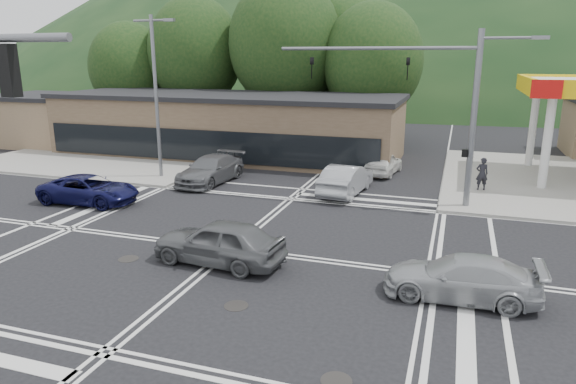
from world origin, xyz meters
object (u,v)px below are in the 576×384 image
(car_grey_center, at_px, (219,242))
(car_blue_west, at_px, (89,189))
(car_queue_a, at_px, (346,179))
(car_queue_b, at_px, (384,163))
(car_silver_east, at_px, (461,278))
(pedestrian, at_px, (482,174))
(car_northbound, at_px, (210,170))

(car_grey_center, bearing_deg, car_blue_west, -112.71)
(car_queue_a, distance_m, car_queue_b, 5.29)
(car_blue_west, bearing_deg, car_grey_center, -119.65)
(car_queue_a, bearing_deg, car_grey_center, 84.07)
(car_silver_east, bearing_deg, pedestrian, 175.32)
(car_northbound, bearing_deg, car_blue_west, -118.74)
(car_silver_east, distance_m, car_queue_a, 11.92)
(car_queue_a, relative_size, car_queue_b, 1.19)
(car_silver_east, height_order, pedestrian, pedestrian)
(car_queue_a, height_order, car_queue_b, car_queue_a)
(car_blue_west, bearing_deg, car_queue_b, -51.65)
(car_silver_east, bearing_deg, car_queue_b, -164.59)
(car_blue_west, relative_size, car_queue_a, 1.03)
(car_queue_a, xyz_separation_m, car_northbound, (-7.67, 0.00, -0.02))
(car_grey_center, relative_size, car_queue_b, 1.16)
(car_blue_west, xyz_separation_m, car_queue_b, (12.52, 10.70, 0.00))
(car_grey_center, bearing_deg, car_queue_b, 172.65)
(car_northbound, height_order, pedestrian, pedestrian)
(car_blue_west, height_order, car_northbound, car_northbound)
(pedestrian, bearing_deg, car_queue_b, -41.27)
(car_blue_west, distance_m, car_silver_east, 17.71)
(car_blue_west, xyz_separation_m, car_queue_a, (11.34, 5.54, 0.10))
(car_blue_west, distance_m, car_northbound, 6.64)
(car_silver_east, bearing_deg, car_blue_west, -106.82)
(car_queue_b, bearing_deg, car_silver_east, 112.93)
(car_queue_b, xyz_separation_m, pedestrian, (5.41, -2.72, 0.33))
(car_blue_west, xyz_separation_m, car_grey_center, (9.19, -4.78, 0.11))
(car_silver_east, height_order, car_queue_a, car_queue_a)
(car_blue_west, relative_size, car_grey_center, 1.05)
(car_grey_center, relative_size, pedestrian, 2.69)
(car_blue_west, relative_size, car_queue_b, 1.22)
(car_queue_b, bearing_deg, car_queue_a, 84.06)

